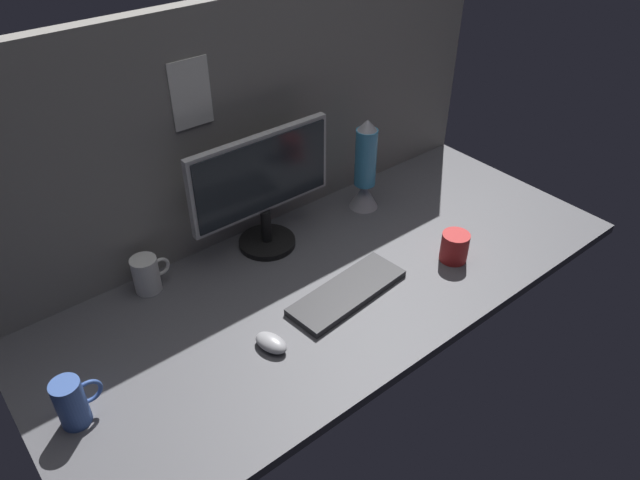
{
  "coord_description": "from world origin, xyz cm",
  "views": [
    {
      "loc": [
        -88.66,
        -103.62,
        113.62
      ],
      "look_at": [
        -2.56,
        0.0,
        14.0
      ],
      "focal_mm": 33.22,
      "sensor_mm": 36.0,
      "label": 1
    }
  ],
  "objects_px": {
    "monitor": "(262,186)",
    "mug_red_plastic": "(455,247)",
    "keyboard": "(347,292)",
    "lava_lamp": "(365,172)",
    "mug_ceramic_white": "(147,274)",
    "mug_ceramic_blue": "(72,402)",
    "mouse": "(271,343)"
  },
  "relations": [
    {
      "from": "mug_red_plastic",
      "to": "mug_ceramic_blue",
      "type": "height_order",
      "value": "mug_ceramic_blue"
    },
    {
      "from": "mug_red_plastic",
      "to": "mug_ceramic_blue",
      "type": "distance_m",
      "value": 1.13
    },
    {
      "from": "mug_ceramic_white",
      "to": "mug_ceramic_blue",
      "type": "distance_m",
      "value": 0.46
    },
    {
      "from": "keyboard",
      "to": "mug_red_plastic",
      "type": "height_order",
      "value": "mug_red_plastic"
    },
    {
      "from": "mouse",
      "to": "mug_ceramic_blue",
      "type": "xyz_separation_m",
      "value": [
        -0.47,
        0.09,
        0.05
      ]
    },
    {
      "from": "lava_lamp",
      "to": "monitor",
      "type": "bearing_deg",
      "value": 174.97
    },
    {
      "from": "mug_red_plastic",
      "to": "mug_ceramic_blue",
      "type": "relative_size",
      "value": 0.73
    },
    {
      "from": "mouse",
      "to": "lava_lamp",
      "type": "height_order",
      "value": "lava_lamp"
    },
    {
      "from": "keyboard",
      "to": "mug_ceramic_white",
      "type": "bearing_deg",
      "value": 133.04
    },
    {
      "from": "lava_lamp",
      "to": "mug_ceramic_white",
      "type": "bearing_deg",
      "value": 175.14
    },
    {
      "from": "mug_red_plastic",
      "to": "lava_lamp",
      "type": "height_order",
      "value": "lava_lamp"
    },
    {
      "from": "monitor",
      "to": "mug_ceramic_white",
      "type": "xyz_separation_m",
      "value": [
        -0.39,
        0.03,
        -0.16
      ]
    },
    {
      "from": "lava_lamp",
      "to": "mug_ceramic_blue",
      "type": "bearing_deg",
      "value": -167.24
    },
    {
      "from": "monitor",
      "to": "mug_red_plastic",
      "type": "relative_size",
      "value": 5.15
    },
    {
      "from": "monitor",
      "to": "keyboard",
      "type": "relative_size",
      "value": 1.29
    },
    {
      "from": "keyboard",
      "to": "lava_lamp",
      "type": "height_order",
      "value": "lava_lamp"
    },
    {
      "from": "keyboard",
      "to": "monitor",
      "type": "bearing_deg",
      "value": 91.19
    },
    {
      "from": "mouse",
      "to": "keyboard",
      "type": "bearing_deg",
      "value": -7.34
    },
    {
      "from": "mouse",
      "to": "mug_red_plastic",
      "type": "bearing_deg",
      "value": -17.73
    },
    {
      "from": "keyboard",
      "to": "mug_ceramic_blue",
      "type": "relative_size",
      "value": 2.91
    },
    {
      "from": "lava_lamp",
      "to": "keyboard",
      "type": "bearing_deg",
      "value": -138.04
    },
    {
      "from": "mug_ceramic_white",
      "to": "monitor",
      "type": "bearing_deg",
      "value": -4.69
    },
    {
      "from": "monitor",
      "to": "lava_lamp",
      "type": "relative_size",
      "value": 1.46
    },
    {
      "from": "mug_ceramic_white",
      "to": "mug_ceramic_blue",
      "type": "height_order",
      "value": "mug_ceramic_blue"
    },
    {
      "from": "mouse",
      "to": "mug_ceramic_blue",
      "type": "bearing_deg",
      "value": 155.54
    },
    {
      "from": "mouse",
      "to": "mug_red_plastic",
      "type": "height_order",
      "value": "mug_red_plastic"
    },
    {
      "from": "mouse",
      "to": "mug_ceramic_blue",
      "type": "distance_m",
      "value": 0.48
    },
    {
      "from": "monitor",
      "to": "mouse",
      "type": "relative_size",
      "value": 4.98
    },
    {
      "from": "monitor",
      "to": "mug_ceramic_blue",
      "type": "relative_size",
      "value": 3.76
    },
    {
      "from": "mug_ceramic_white",
      "to": "lava_lamp",
      "type": "relative_size",
      "value": 0.34
    },
    {
      "from": "keyboard",
      "to": "lava_lamp",
      "type": "xyz_separation_m",
      "value": [
        0.35,
        0.31,
        0.13
      ]
    },
    {
      "from": "keyboard",
      "to": "mug_red_plastic",
      "type": "relative_size",
      "value": 3.98
    }
  ]
}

